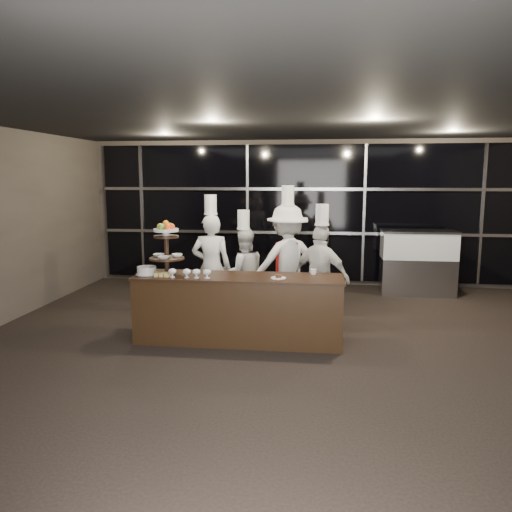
# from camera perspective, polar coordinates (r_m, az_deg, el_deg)

# --- Properties ---
(room) EXTENTS (10.00, 10.00, 10.00)m
(room) POSITION_cam_1_polar(r_m,az_deg,el_deg) (5.51, 4.15, 1.19)
(room) COLOR black
(room) RESTS_ON ground
(window_wall) EXTENTS (8.60, 0.10, 2.80)m
(window_wall) POSITION_cam_1_polar(r_m,az_deg,el_deg) (10.42, 5.61, 4.90)
(window_wall) COLOR black
(window_wall) RESTS_ON ground
(buffet_counter) EXTENTS (2.84, 0.74, 0.92)m
(buffet_counter) POSITION_cam_1_polar(r_m,az_deg,el_deg) (6.88, -1.98, -6.00)
(buffet_counter) COLOR black
(buffet_counter) RESTS_ON ground
(display_stand) EXTENTS (0.48, 0.48, 0.74)m
(display_stand) POSITION_cam_1_polar(r_m,az_deg,el_deg) (6.93, -10.21, 1.35)
(display_stand) COLOR black
(display_stand) RESTS_ON buffet_counter
(compotes) EXTENTS (0.58, 0.11, 0.12)m
(compotes) POSITION_cam_1_polar(r_m,az_deg,el_deg) (6.67, -7.50, -1.82)
(compotes) COLOR silver
(compotes) RESTS_ON buffet_counter
(layer_cake) EXTENTS (0.30, 0.30, 0.11)m
(layer_cake) POSITION_cam_1_polar(r_m,az_deg,el_deg) (7.03, -12.39, -1.63)
(layer_cake) COLOR white
(layer_cake) RESTS_ON buffet_counter
(pastry_squares) EXTENTS (0.20, 0.13, 0.05)m
(pastry_squares) POSITION_cam_1_polar(r_m,az_deg,el_deg) (6.84, -10.66, -2.08)
(pastry_squares) COLOR #D7BE69
(pastry_squares) RESTS_ON buffet_counter
(small_plate) EXTENTS (0.20, 0.20, 0.05)m
(small_plate) POSITION_cam_1_polar(r_m,az_deg,el_deg) (6.61, 2.57, -2.44)
(small_plate) COLOR white
(small_plate) RESTS_ON buffet_counter
(chef_cup) EXTENTS (0.08, 0.08, 0.07)m
(chef_cup) POSITION_cam_1_polar(r_m,az_deg,el_deg) (6.93, 6.57, -1.79)
(chef_cup) COLOR white
(chef_cup) RESTS_ON buffet_counter
(display_case) EXTENTS (1.39, 0.61, 1.24)m
(display_case) POSITION_cam_1_polar(r_m,az_deg,el_deg) (10.06, 18.01, -0.34)
(display_case) COLOR #A5A5AA
(display_case) RESTS_ON ground
(chef_a) EXTENTS (0.64, 0.44, 1.98)m
(chef_a) POSITION_cam_1_polar(r_m,az_deg,el_deg) (7.84, -5.12, -1.14)
(chef_a) COLOR silver
(chef_a) RESTS_ON ground
(chef_b) EXTENTS (0.84, 0.74, 1.74)m
(chef_b) POSITION_cam_1_polar(r_m,az_deg,el_deg) (7.99, -1.41, -1.87)
(chef_b) COLOR silver
(chef_b) RESTS_ON ground
(chef_c) EXTENTS (1.35, 1.12, 2.12)m
(chef_c) POSITION_cam_1_polar(r_m,az_deg,el_deg) (7.87, 3.58, -0.71)
(chef_c) COLOR white
(chef_c) RESTS_ON ground
(chef_d) EXTENTS (0.98, 0.77, 1.86)m
(chef_d) POSITION_cam_1_polar(r_m,az_deg,el_deg) (7.42, 7.42, -2.30)
(chef_d) COLOR silver
(chef_d) RESTS_ON ground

